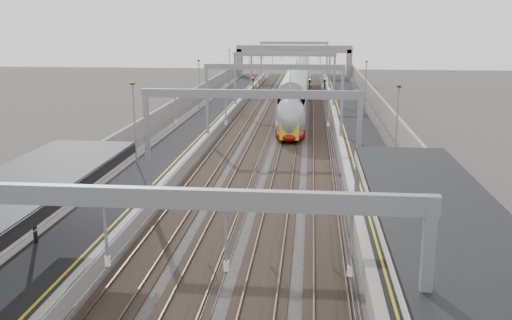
% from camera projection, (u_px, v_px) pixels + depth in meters
% --- Properties ---
extents(platform_left, '(4.00, 120.00, 1.00)m').
position_uv_depth(platform_left, '(197.00, 132.00, 57.65)').
color(platform_left, black).
rests_on(platform_left, ground).
extents(platform_right, '(4.00, 120.00, 1.00)m').
position_uv_depth(platform_right, '(356.00, 135.00, 56.14)').
color(platform_right, black).
rests_on(platform_right, ground).
extents(tracks, '(11.40, 140.00, 0.20)m').
position_uv_depth(tracks, '(275.00, 138.00, 57.00)').
color(tracks, black).
rests_on(tracks, ground).
extents(overhead_line, '(13.00, 140.00, 6.60)m').
position_uv_depth(overhead_line, '(280.00, 71.00, 61.95)').
color(overhead_line, gray).
rests_on(overhead_line, platform_left).
extents(canopy_right, '(4.40, 30.00, 4.24)m').
position_uv_depth(canopy_right, '(487.00, 281.00, 14.44)').
color(canopy_right, black).
rests_on(canopy_right, platform_right).
extents(overbridge, '(22.00, 2.20, 6.90)m').
position_uv_depth(overbridge, '(294.00, 54.00, 108.92)').
color(overbridge, gray).
rests_on(overbridge, ground).
extents(wall_left, '(0.30, 120.00, 3.20)m').
position_uv_depth(wall_left, '(165.00, 121.00, 57.69)').
color(wall_left, gray).
rests_on(wall_left, ground).
extents(wall_right, '(0.30, 120.00, 3.20)m').
position_uv_depth(wall_right, '(390.00, 125.00, 55.58)').
color(wall_right, gray).
rests_on(wall_right, ground).
extents(train, '(2.91, 53.00, 4.59)m').
position_uv_depth(train, '(297.00, 91.00, 76.88)').
color(train, maroon).
rests_on(train, ground).
extents(bench, '(0.70, 1.76, 0.89)m').
position_uv_depth(bench, '(427.00, 316.00, 19.76)').
color(bench, black).
rests_on(bench, platform_right).
extents(signal_green, '(0.32, 0.32, 3.48)m').
position_uv_depth(signal_green, '(253.00, 83.00, 84.99)').
color(signal_green, black).
rests_on(signal_green, ground).
extents(signal_red_near, '(0.32, 0.32, 3.48)m').
position_uv_depth(signal_red_near, '(310.00, 85.00, 82.46)').
color(signal_red_near, black).
rests_on(signal_red_near, ground).
extents(signal_red_far, '(0.32, 0.32, 3.48)m').
position_uv_depth(signal_red_far, '(325.00, 84.00, 83.63)').
color(signal_red_far, black).
rests_on(signal_red_far, ground).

